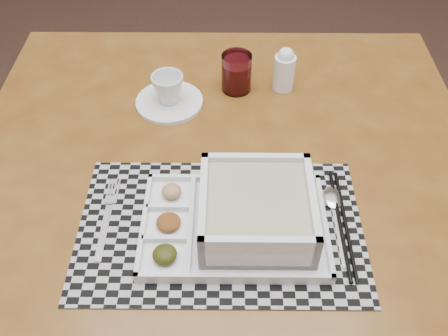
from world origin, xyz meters
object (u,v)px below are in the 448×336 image
at_px(serving_tray, 249,215).
at_px(cup, 168,88).
at_px(dining_table, 223,202).
at_px(creamer_bottle, 284,69).
at_px(juice_glass, 236,74).

distance_m(serving_tray, cup, 0.38).
height_order(dining_table, creamer_bottle, creamer_bottle).
height_order(dining_table, serving_tray, serving_tray).
bearing_deg(dining_table, juice_glass, 85.46).
xyz_separation_m(dining_table, creamer_bottle, (0.13, 0.28, 0.13)).
height_order(juice_glass, creamer_bottle, creamer_bottle).
bearing_deg(serving_tray, dining_table, 110.85).
distance_m(serving_tray, creamer_bottle, 0.42).
height_order(dining_table, cup, cup).
bearing_deg(serving_tray, juice_glass, 93.73).
bearing_deg(cup, serving_tray, -72.50).
height_order(cup, creamer_bottle, creamer_bottle).
relative_size(dining_table, serving_tray, 3.25).
xyz_separation_m(serving_tray, cup, (-0.17, 0.34, 0.01)).
relative_size(serving_tray, creamer_bottle, 3.08).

